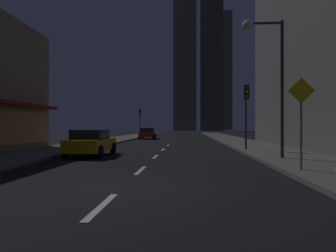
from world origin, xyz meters
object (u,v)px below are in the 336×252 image
car_parked_far (148,133)px  traffic_light_near_right (246,102)px  fire_hydrant_far_left (103,140)px  pedestrian_crossing_sign (301,115)px  car_parked_near (91,143)px  traffic_light_far_left (140,116)px  street_lamp_right (264,54)px

car_parked_far → traffic_light_near_right: (9.10, -20.57, 2.45)m
fire_hydrant_far_left → car_parked_far: bearing=80.1°
pedestrian_crossing_sign → car_parked_near: bearing=146.8°
fire_hydrant_far_left → pedestrian_crossing_sign: size_ratio=0.21×
traffic_light_far_left → pedestrian_crossing_sign: bearing=-72.8°
car_parked_far → pedestrian_crossing_sign: bearing=-73.0°
car_parked_near → traffic_light_near_right: 10.04m
traffic_light_near_right → street_lamp_right: size_ratio=0.64×
car_parked_far → street_lamp_right: (8.98, -25.86, 4.33)m
car_parked_far → street_lamp_right: street_lamp_right is taller
traffic_light_near_right → street_lamp_right: bearing=-91.3°
traffic_light_far_left → pedestrian_crossing_sign: traffic_light_far_left is taller
pedestrian_crossing_sign → car_parked_far: bearing=107.0°
fire_hydrant_far_left → street_lamp_right: 17.56m
traffic_light_near_right → car_parked_far: bearing=113.9°
car_parked_far → car_parked_near: bearing=-90.0°
traffic_light_near_right → pedestrian_crossing_sign: 9.55m
traffic_light_near_right → street_lamp_right: street_lamp_right is taller
traffic_light_far_left → fire_hydrant_far_left: bearing=-91.2°
fire_hydrant_far_left → street_lamp_right: size_ratio=0.10×
fire_hydrant_far_left → pedestrian_crossing_sign: (11.50, -16.83, 1.56)m
car_parked_far → fire_hydrant_far_left: size_ratio=6.48×
car_parked_far → traffic_light_far_left: size_ratio=1.01×
car_parked_near → car_parked_far: bearing=90.0°
car_parked_far → street_lamp_right: bearing=-70.9°
fire_hydrant_far_left → traffic_light_far_left: (0.40, 18.93, 2.74)m
traffic_light_far_left → car_parked_near: bearing=-86.3°
traffic_light_near_right → pedestrian_crossing_sign: size_ratio=1.33×
car_parked_near → traffic_light_far_left: traffic_light_far_left is taller
car_parked_far → pedestrian_crossing_sign: size_ratio=1.34×
pedestrian_crossing_sign → traffic_light_near_right: bearing=90.6°
car_parked_near → pedestrian_crossing_sign: (9.20, -6.02, 1.28)m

